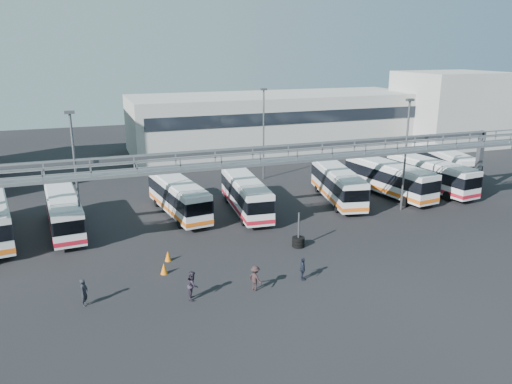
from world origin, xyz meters
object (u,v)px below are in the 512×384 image
object	(u,v)px
light_pole_back	(264,129)
pedestrian_b	(193,285)
light_pole_left	(76,172)
light_pole_mid	(406,149)
bus_1	(64,211)
pedestrian_c	(255,278)
bus_7	(389,178)
cone_right	(168,256)
pedestrian_a	(84,292)
bus_9	(445,163)
bus_3	(178,196)
bus_8	(431,174)
bus_4	(246,194)
tire_stack	(298,241)
cone_left	(164,269)
pedestrian_d	(303,269)
bus_6	(338,184)

from	to	relation	value
light_pole_back	pedestrian_b	world-z (taller)	light_pole_back
light_pole_left	light_pole_mid	world-z (taller)	same
pedestrian_b	light_pole_left	bearing A→B (deg)	44.79
bus_1	pedestrian_c	world-z (taller)	bus_1
bus_7	cone_right	bearing A→B (deg)	-168.60
bus_7	cone_right	distance (m)	25.60
bus_7	pedestrian_a	distance (m)	32.60
light_pole_back	cone_right	world-z (taller)	light_pole_back
bus_7	bus_9	bearing A→B (deg)	12.11
bus_3	bus_8	bearing A→B (deg)	-10.32
bus_8	light_pole_left	bearing A→B (deg)	178.24
light_pole_mid	pedestrian_c	xyz separation A→B (m)	(-18.11, -10.39, -4.93)
bus_4	pedestrian_a	xyz separation A→B (m)	(-14.34, -13.00, -0.92)
light_pole_back	pedestrian_b	xyz separation A→B (m)	(-14.00, -25.16, -4.85)
light_pole_mid	bus_7	xyz separation A→B (m)	(1.63, 4.47, -3.88)
bus_9	tire_stack	distance (m)	27.77
bus_9	cone_left	bearing A→B (deg)	-146.13
pedestrian_c	pedestrian_d	distance (m)	3.37
bus_4	cone_right	xyz separation A→B (m)	(-8.64, -8.34, -1.38)
bus_7	pedestrian_c	distance (m)	24.73
pedestrian_d	bus_9	bearing A→B (deg)	-43.04
bus_6	bus_9	world-z (taller)	same
pedestrian_d	light_pole_back	bearing A→B (deg)	-2.78
pedestrian_b	cone_left	world-z (taller)	pedestrian_b
tire_stack	cone_left	bearing A→B (deg)	-173.08
pedestrian_a	pedestrian_d	bearing A→B (deg)	-70.69
pedestrian_d	tire_stack	xyz separation A→B (m)	(2.07, 5.19, -0.31)
pedestrian_c	cone_right	xyz separation A→B (m)	(-4.31, 6.24, -0.43)
light_pole_back	bus_6	bearing A→B (deg)	-70.58
bus_4	tire_stack	size ratio (longest dim) A/B	3.91
bus_8	light_pole_mid	bearing A→B (deg)	-153.87
bus_9	bus_3	bearing A→B (deg)	-163.80
light_pole_left	bus_6	world-z (taller)	light_pole_left
light_pole_mid	cone_left	distance (m)	24.45
bus_1	bus_9	xyz separation A→B (m)	(41.01, 3.64, 0.08)
bus_8	pedestrian_b	size ratio (longest dim) A/B	6.24
pedestrian_c	tire_stack	bearing A→B (deg)	-69.19
light_pole_back	bus_8	bearing A→B (deg)	-36.09
bus_3	bus_9	distance (m)	31.53
bus_9	cone_left	xyz separation A→B (m)	(-34.80, -14.41, -1.41)
pedestrian_d	cone_left	size ratio (longest dim) A/B	2.00
bus_1	bus_4	world-z (taller)	bus_4
light_pole_mid	pedestrian_b	distance (m)	24.71
light_pole_left	bus_9	bearing A→B (deg)	10.33
bus_6	pedestrian_d	bearing A→B (deg)	-114.70
light_pole_mid	cone_left	size ratio (longest dim) A/B	13.41
bus_3	pedestrian_b	size ratio (longest dim) A/B	6.10
bus_4	bus_8	size ratio (longest dim) A/B	0.96
bus_6	bus_8	size ratio (longest dim) A/B	0.99
pedestrian_a	tire_stack	size ratio (longest dim) A/B	0.61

